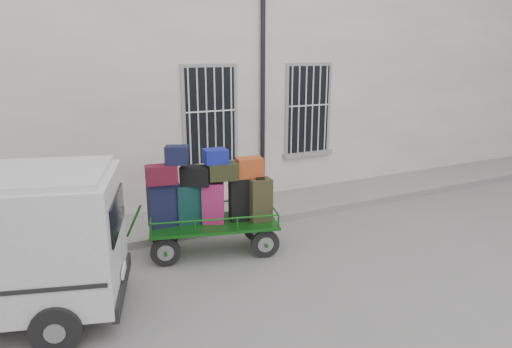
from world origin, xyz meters
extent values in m
plane|color=slate|center=(0.00, 0.00, 0.00)|extent=(80.00, 80.00, 0.00)
cube|color=#BDB1A1|center=(0.00, 5.50, 3.00)|extent=(24.00, 5.00, 6.00)
cylinder|color=black|center=(0.95, 2.92, 2.80)|extent=(0.11, 0.11, 5.60)
cube|color=black|center=(-0.40, 2.98, 2.25)|extent=(1.20, 0.08, 2.20)
cube|color=gray|center=(-0.40, 2.96, 1.09)|extent=(1.45, 0.22, 0.12)
cube|color=black|center=(2.30, 2.98, 2.25)|extent=(1.20, 0.08, 2.20)
cube|color=gray|center=(2.30, 2.96, 1.09)|extent=(1.45, 0.22, 0.12)
cube|color=gray|center=(0.00, 2.20, 0.07)|extent=(24.00, 1.70, 0.15)
cylinder|color=black|center=(-2.30, 0.38, 0.27)|extent=(0.53, 0.20, 0.53)
cylinder|color=gray|center=(-2.30, 0.38, 0.27)|extent=(0.31, 0.17, 0.29)
cylinder|color=black|center=(-2.09, 1.16, 0.27)|extent=(0.53, 0.20, 0.53)
cylinder|color=gray|center=(-2.09, 1.16, 0.27)|extent=(0.31, 0.17, 0.29)
cylinder|color=black|center=(-0.57, -0.09, 0.27)|extent=(0.53, 0.20, 0.53)
cylinder|color=gray|center=(-0.57, -0.09, 0.27)|extent=(0.31, 0.17, 0.29)
cylinder|color=black|center=(-0.35, 0.68, 0.27)|extent=(0.53, 0.20, 0.53)
cylinder|color=gray|center=(-0.35, 0.68, 0.27)|extent=(0.31, 0.17, 0.29)
cube|color=#135414|center=(-1.33, 0.53, 0.58)|extent=(2.53, 1.64, 0.05)
cylinder|color=#135414|center=(-2.71, 0.91, 0.74)|extent=(0.31, 0.12, 0.59)
cube|color=black|center=(-2.19, 0.78, 1.02)|extent=(0.54, 0.26, 0.82)
cube|color=black|center=(-2.19, 0.78, 1.44)|extent=(0.24, 0.18, 0.03)
cube|color=#0E322E|center=(-1.74, 0.71, 0.97)|extent=(0.46, 0.32, 0.73)
cube|color=black|center=(-1.74, 0.71, 1.35)|extent=(0.20, 0.17, 0.03)
cube|color=maroon|center=(-1.33, 0.53, 0.99)|extent=(0.47, 0.40, 0.76)
cube|color=black|center=(-1.33, 0.53, 1.39)|extent=(0.19, 0.17, 0.03)
cube|color=black|center=(-0.83, 0.43, 1.02)|extent=(0.44, 0.33, 0.82)
cube|color=black|center=(-0.83, 0.43, 1.44)|extent=(0.19, 0.17, 0.03)
cube|color=#302D18|center=(-0.51, 0.23, 1.01)|extent=(0.43, 0.34, 0.81)
cube|color=black|center=(-0.51, 0.23, 1.44)|extent=(0.19, 0.19, 0.03)
cube|color=#4F0F21|center=(-2.22, 0.71, 1.59)|extent=(0.58, 0.36, 0.34)
cube|color=black|center=(-1.61, 0.65, 1.51)|extent=(0.61, 0.53, 0.35)
cube|color=#2A2A15|center=(-1.13, 0.49, 1.58)|extent=(0.60, 0.47, 0.31)
cube|color=maroon|center=(-0.63, 0.44, 1.60)|extent=(0.53, 0.42, 0.37)
cube|color=black|center=(-1.93, 0.67, 1.92)|extent=(0.48, 0.43, 0.32)
cube|color=navy|center=(-1.26, 0.53, 1.86)|extent=(0.44, 0.36, 0.26)
cube|color=black|center=(-3.24, -0.72, 1.50)|extent=(0.42, 1.28, 0.52)
cube|color=black|center=(-3.25, -0.72, 0.41)|extent=(0.60, 1.71, 0.21)
cube|color=white|center=(-3.22, -0.73, 0.63)|extent=(0.14, 0.39, 0.11)
cylinder|color=black|center=(-4.19, -1.35, 0.32)|extent=(0.68, 0.39, 0.64)
cylinder|color=black|center=(-3.68, 0.32, 0.32)|extent=(0.68, 0.39, 0.64)
camera|label=1|loc=(-4.22, -6.95, 3.65)|focal=32.00mm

